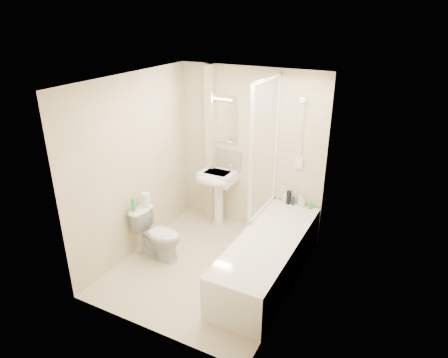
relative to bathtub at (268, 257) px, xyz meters
The scene contains 25 objects.
floor 0.82m from the bathtub, 167.84° to the right, with size 2.50×2.50×0.00m, color beige.
wall_back 1.61m from the bathtub, 124.57° to the left, with size 2.20×0.02×2.40m, color beige.
wall_left 2.07m from the bathtub, behind, with size 0.02×2.50×2.40m, color beige.
wall_right 0.99m from the bathtub, 24.78° to the right, with size 0.02×2.50×2.40m, color beige.
ceiling 2.25m from the bathtub, 167.84° to the right, with size 2.20×2.50×0.02m, color white.
tile_back 1.56m from the bathtub, 90.00° to the left, with size 0.70×0.01×1.75m, color beige.
tile_right 1.19m from the bathtub, ahead, with size 0.01×2.10×1.75m, color beige.
pipe_boxing 1.94m from the bathtub, 143.11° to the left, with size 0.12×0.12×2.40m, color beige.
splashback 1.76m from the bathtub, 137.66° to the left, with size 0.60×0.01×0.30m, color beige.
mirror 2.06m from the bathtub, 137.71° to the left, with size 0.46×0.01×0.60m, color white.
strip_light 2.30m from the bathtub, 138.32° to the left, with size 0.42×0.07×0.07m, color silver.
bathtub is the anchor object (origin of this frame).
shower_screen 1.37m from the bathtub, 118.80° to the left, with size 0.04×0.92×1.80m.
shower_fixture 1.63m from the bathtub, 90.10° to the left, with size 0.10×0.16×0.99m.
pedestal_sink 1.51m from the bathtub, 144.25° to the left, with size 0.51×0.48×0.99m.
bottle_white_a 1.06m from the bathtub, 98.77° to the left, with size 0.06×0.06×0.14m, color white.
bottle_black_b 1.07m from the bathtub, 95.71° to the left, with size 0.06×0.06×0.19m, color black.
bottle_blue 1.05m from the bathtub, 91.88° to the left, with size 0.05×0.05×0.11m, color navy.
bottle_cream 1.06m from the bathtub, 86.14° to the left, with size 0.05×0.05×0.16m, color #F4EBBC.
bottle_white_b 1.06m from the bathtub, 83.53° to the left, with size 0.05×0.05×0.12m, color white.
bottle_green 1.07m from the bathtub, 77.50° to the left, with size 0.05×0.05×0.08m, color green.
toilet 1.49m from the bathtub, 169.98° to the right, with size 0.67×0.39×0.67m, color white.
toilet_roll_lower 1.75m from the bathtub, behind, with size 0.10×0.10×0.09m, color white.
toilet_roll_upper 1.78m from the bathtub, behind, with size 0.12×0.12×0.09m, color white.
green_bottle 1.85m from the bathtub, 168.18° to the right, with size 0.06×0.06×0.18m, color green.
Camera 1 is at (2.17, -3.75, 3.12)m, focal length 32.00 mm.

